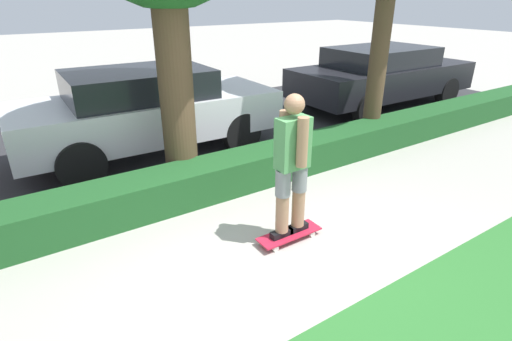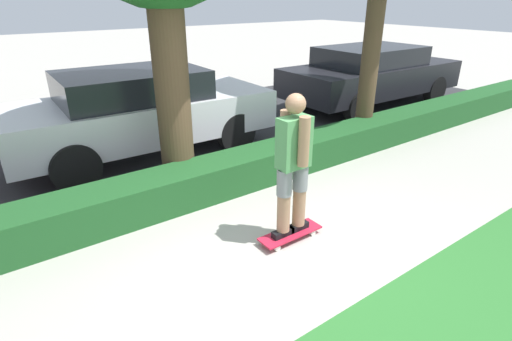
% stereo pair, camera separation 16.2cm
% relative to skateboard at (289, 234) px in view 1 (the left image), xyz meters
% --- Properties ---
extents(ground_plane, '(60.00, 60.00, 0.00)m').
position_rel_skateboard_xyz_m(ground_plane, '(-0.22, -0.13, -0.07)').
color(ground_plane, '#ADA89E').
extents(street_asphalt, '(18.55, 5.00, 0.01)m').
position_rel_skateboard_xyz_m(street_asphalt, '(-0.22, 4.07, -0.07)').
color(street_asphalt, '#2D2D30').
rests_on(street_asphalt, ground_plane).
extents(hedge_row, '(18.55, 0.60, 0.47)m').
position_rel_skateboard_xyz_m(hedge_row, '(-0.22, 1.47, 0.17)').
color(hedge_row, '#1E5123').
rests_on(hedge_row, ground_plane).
extents(skateboard, '(0.75, 0.24, 0.09)m').
position_rel_skateboard_xyz_m(skateboard, '(0.00, 0.00, 0.00)').
color(skateboard, red).
rests_on(skateboard, ground_plane).
extents(skater_person, '(0.48, 0.40, 1.56)m').
position_rel_skateboard_xyz_m(skater_person, '(-0.00, -0.00, 0.85)').
color(skater_person, black).
rests_on(skater_person, skateboard).
extents(parked_car_middle, '(4.27, 1.82, 1.42)m').
position_rel_skateboard_xyz_m(parked_car_middle, '(-0.33, 3.44, 0.69)').
color(parked_car_middle, silver).
rests_on(parked_car_middle, ground_plane).
extents(parked_car_rear, '(4.63, 1.91, 1.39)m').
position_rel_skateboard_xyz_m(parked_car_rear, '(5.45, 3.44, 0.68)').
color(parked_car_rear, black).
rests_on(parked_car_rear, ground_plane).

